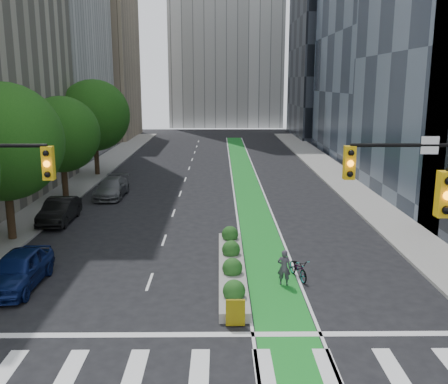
{
  "coord_description": "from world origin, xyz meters",
  "views": [
    {
      "loc": [
        0.63,
        -14.89,
        8.71
      ],
      "look_at": [
        0.88,
        11.01,
        3.0
      ],
      "focal_mm": 40.0,
      "sensor_mm": 36.0,
      "label": 1
    }
  ],
  "objects_px": {
    "parked_car_left_mid": "(59,211)",
    "parked_car_left_near": "(18,270)",
    "parked_car_left_far": "(112,188)",
    "bicycle": "(298,268)",
    "cyclist": "(284,268)",
    "median_planter": "(232,265)"
  },
  "relations": [
    {
      "from": "median_planter",
      "to": "cyclist",
      "type": "height_order",
      "value": "cyclist"
    },
    {
      "from": "parked_car_left_far",
      "to": "parked_car_left_near",
      "type": "bearing_deg",
      "value": -90.27
    },
    {
      "from": "parked_car_left_near",
      "to": "parked_car_left_far",
      "type": "bearing_deg",
      "value": 89.32
    },
    {
      "from": "median_planter",
      "to": "cyclist",
      "type": "xyz_separation_m",
      "value": [
        2.25,
        -1.42,
        0.43
      ]
    },
    {
      "from": "parked_car_left_far",
      "to": "parked_car_left_mid",
      "type": "bearing_deg",
      "value": -103.15
    },
    {
      "from": "median_planter",
      "to": "parked_car_left_mid",
      "type": "distance_m",
      "value": 13.8
    },
    {
      "from": "parked_car_left_far",
      "to": "cyclist",
      "type": "bearing_deg",
      "value": -56.25
    },
    {
      "from": "median_planter",
      "to": "parked_car_left_far",
      "type": "xyz_separation_m",
      "value": [
        -8.91,
        15.85,
        0.36
      ]
    },
    {
      "from": "bicycle",
      "to": "parked_car_left_mid",
      "type": "height_order",
      "value": "parked_car_left_mid"
    },
    {
      "from": "median_planter",
      "to": "parked_car_left_far",
      "type": "relative_size",
      "value": 2.03
    },
    {
      "from": "parked_car_left_far",
      "to": "bicycle",
      "type": "bearing_deg",
      "value": -53.3
    },
    {
      "from": "cyclist",
      "to": "parked_car_left_far",
      "type": "bearing_deg",
      "value": -40.76
    },
    {
      "from": "bicycle",
      "to": "parked_car_left_near",
      "type": "distance_m",
      "value": 12.3
    },
    {
      "from": "bicycle",
      "to": "parked_car_left_far",
      "type": "bearing_deg",
      "value": 110.76
    },
    {
      "from": "cyclist",
      "to": "parked_car_left_mid",
      "type": "height_order",
      "value": "cyclist"
    },
    {
      "from": "parked_car_left_near",
      "to": "parked_car_left_mid",
      "type": "relative_size",
      "value": 1.01
    },
    {
      "from": "parked_car_left_near",
      "to": "bicycle",
      "type": "bearing_deg",
      "value": 4.64
    },
    {
      "from": "bicycle",
      "to": "cyclist",
      "type": "distance_m",
      "value": 1.12
    },
    {
      "from": "parked_car_left_near",
      "to": "parked_car_left_far",
      "type": "xyz_separation_m",
      "value": [
        0.35,
        17.4,
        -0.07
      ]
    },
    {
      "from": "parked_car_left_mid",
      "to": "parked_car_left_near",
      "type": "bearing_deg",
      "value": -82.23
    },
    {
      "from": "cyclist",
      "to": "bicycle",
      "type": "bearing_deg",
      "value": -118.26
    },
    {
      "from": "median_planter",
      "to": "bicycle",
      "type": "distance_m",
      "value": 3.07
    }
  ]
}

